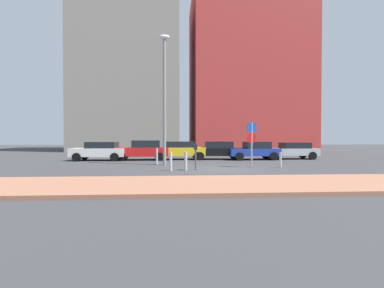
% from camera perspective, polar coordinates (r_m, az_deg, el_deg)
% --- Properties ---
extents(ground_plane, '(120.00, 120.00, 0.00)m').
position_cam_1_polar(ground_plane, '(16.00, 5.30, -5.04)').
color(ground_plane, '#38383A').
extents(sidewalk_brick, '(40.00, 3.90, 0.14)m').
position_cam_1_polar(sidewalk_brick, '(10.43, 10.22, -8.00)').
color(sidewalk_brick, '#9E664C').
rests_on(sidewalk_brick, ground).
extents(parked_car_white, '(4.18, 2.09, 1.44)m').
position_cam_1_polar(parked_car_white, '(23.10, -18.11, -1.27)').
color(parked_car_white, white).
rests_on(parked_car_white, ground).
extents(parked_car_red, '(4.27, 2.06, 1.56)m').
position_cam_1_polar(parked_car_red, '(22.74, -9.91, -1.17)').
color(parked_car_red, red).
rests_on(parked_car_red, ground).
extents(parked_car_yellow, '(4.38, 2.10, 1.46)m').
position_cam_1_polar(parked_car_yellow, '(22.98, -2.66, -1.19)').
color(parked_car_yellow, gold).
rests_on(parked_car_yellow, ground).
extents(parked_car_black, '(4.26, 2.22, 1.46)m').
position_cam_1_polar(parked_car_black, '(23.23, 5.19, -1.19)').
color(parked_car_black, black).
rests_on(parked_car_black, ground).
extents(parked_car_blue, '(4.10, 2.12, 1.44)m').
position_cam_1_polar(parked_car_blue, '(23.38, 12.43, -1.26)').
color(parked_car_blue, '#1E389E').
rests_on(parked_car_blue, ground).
extents(parked_car_silver, '(4.26, 1.97, 1.37)m').
position_cam_1_polar(parked_car_silver, '(24.88, 19.50, -1.20)').
color(parked_car_silver, '#B7BABF').
rests_on(parked_car_silver, ground).
extents(parking_sign_post, '(0.59, 0.15, 2.67)m').
position_cam_1_polar(parking_sign_post, '(17.01, 11.96, 0.95)').
color(parking_sign_post, gray).
rests_on(parking_sign_post, ground).
extents(parking_meter, '(0.18, 0.14, 1.39)m').
position_cam_1_polar(parking_meter, '(15.26, 0.72, -1.94)').
color(parking_meter, '#4C4C51').
rests_on(parking_meter, ground).
extents(street_lamp, '(0.70, 0.36, 8.31)m').
position_cam_1_polar(street_lamp, '(18.41, -5.59, 10.77)').
color(street_lamp, gray).
rests_on(street_lamp, ground).
extents(traffic_bollard_near, '(0.16, 0.16, 1.02)m').
position_cam_1_polar(traffic_bollard_near, '(15.10, -1.27, -3.47)').
color(traffic_bollard_near, '#B7B7BC').
rests_on(traffic_bollard_near, ground).
extents(traffic_bollard_mid, '(0.15, 0.15, 0.98)m').
position_cam_1_polar(traffic_bollard_mid, '(15.04, -4.32, -3.55)').
color(traffic_bollard_mid, '#B7B7BC').
rests_on(traffic_bollard_mid, ground).
extents(traffic_bollard_far, '(0.14, 0.14, 1.08)m').
position_cam_1_polar(traffic_bollard_far, '(18.68, -7.11, -2.48)').
color(traffic_bollard_far, '#B7B7BC').
rests_on(traffic_bollard_far, ground).
extents(traffic_bollard_edge, '(0.14, 0.14, 0.90)m').
position_cam_1_polar(traffic_bollard_edge, '(17.53, 17.43, -3.07)').
color(traffic_bollard_edge, '#B7B7BC').
rests_on(traffic_bollard_edge, ground).
extents(building_colorful_midrise, '(16.59, 16.06, 24.10)m').
position_cam_1_polar(building_colorful_midrise, '(46.68, 10.53, 13.93)').
color(building_colorful_midrise, '#BF3833').
rests_on(building_colorful_midrise, ground).
extents(building_under_construction, '(14.18, 12.43, 23.96)m').
position_cam_1_polar(building_under_construction, '(43.41, -12.44, 14.81)').
color(building_under_construction, gray).
rests_on(building_under_construction, ground).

